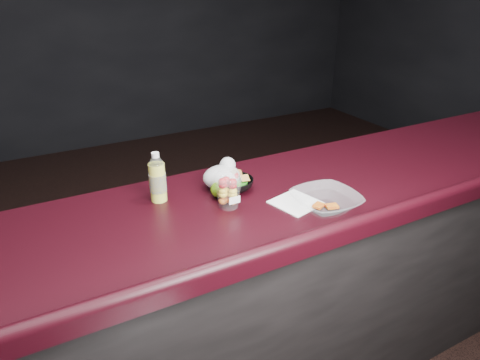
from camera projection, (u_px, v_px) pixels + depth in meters
name	position (u px, v px, depth m)	size (l,w,h in m)	color
counter	(254.00, 300.00, 1.89)	(4.06, 0.71, 1.02)	black
lemonade_bottle	(158.00, 181.00, 1.62)	(0.07, 0.07, 0.20)	yellow
fruit_cup	(228.00, 189.00, 1.58)	(0.10, 0.10, 0.15)	white
green_apple	(219.00, 190.00, 1.67)	(0.07, 0.07, 0.07)	#45810E
plastic_bag	(223.00, 175.00, 1.74)	(0.16, 0.13, 0.12)	silver
snack_bowl	(235.00, 183.00, 1.73)	(0.16, 0.16, 0.08)	black
takeout_bowl	(326.00, 201.00, 1.58)	(0.25, 0.25, 0.06)	silver
paper_napkin	(296.00, 203.00, 1.63)	(0.16, 0.16, 0.00)	white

